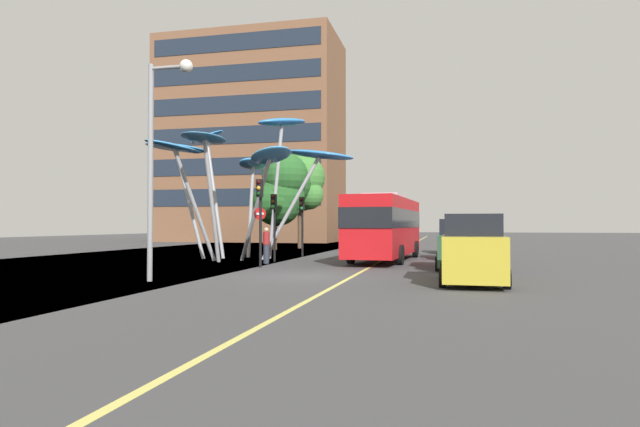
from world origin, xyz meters
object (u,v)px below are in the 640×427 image
at_px(street_lamp, 160,141).
at_px(traffic_light_island_mid, 302,214).
at_px(traffic_light_kerb_far, 274,213).
at_px(car_parked_near, 472,251).
at_px(car_parked_mid, 459,245).
at_px(pedestrian, 266,245).
at_px(red_bus, 385,224).
at_px(car_parked_far, 460,241).
at_px(leaf_sculpture, 245,156).
at_px(traffic_light_kerb_near, 260,204).
at_px(car_side_street, 455,238).
at_px(no_entry_sign, 260,227).

bearing_deg(street_lamp, traffic_light_island_mid, 86.04).
distance_m(traffic_light_kerb_far, street_lamp, 10.51).
bearing_deg(car_parked_near, car_parked_mid, 93.11).
bearing_deg(traffic_light_kerb_far, pedestrian, -87.21).
xyz_separation_m(red_bus, car_parked_near, (4.04, -10.56, -0.87)).
distance_m(car_parked_far, pedestrian, 10.94).
bearing_deg(leaf_sculpture, car_parked_near, -38.70).
height_order(red_bus, pedestrian, red_bus).
bearing_deg(leaf_sculpture, traffic_light_kerb_far, -24.25).
relative_size(traffic_light_kerb_near, traffic_light_kerb_far, 1.13).
height_order(leaf_sculpture, traffic_light_kerb_far, leaf_sculpture).
distance_m(traffic_light_kerb_near, traffic_light_island_mid, 8.13).
bearing_deg(traffic_light_island_mid, red_bus, -22.09).
relative_size(red_bus, street_lamp, 1.43).
bearing_deg(traffic_light_kerb_near, car_parked_near, -26.84).
distance_m(traffic_light_kerb_near, car_parked_mid, 8.95).
height_order(car_parked_mid, car_side_street, car_side_street).
distance_m(traffic_light_island_mid, car_parked_far, 9.26).
bearing_deg(pedestrian, car_parked_near, -36.21).
bearing_deg(traffic_light_kerb_near, car_side_street, 59.01).
height_order(leaf_sculpture, car_parked_mid, leaf_sculpture).
xyz_separation_m(traffic_light_island_mid, car_side_street, (8.90, 6.26, -1.58)).
bearing_deg(car_parked_mid, traffic_light_kerb_near, -171.80).
xyz_separation_m(leaf_sculpture, street_lamp, (1.31, -11.14, -0.90)).
bearing_deg(car_side_street, traffic_light_island_mid, -144.89).
bearing_deg(car_parked_near, leaf_sculpture, 141.30).
distance_m(street_lamp, pedestrian, 9.68).
bearing_deg(street_lamp, pedestrian, 85.21).
height_order(car_side_street, street_lamp, street_lamp).
height_order(car_parked_far, no_entry_sign, no_entry_sign).
distance_m(pedestrian, no_entry_sign, 1.10).
height_order(traffic_light_kerb_far, pedestrian, traffic_light_kerb_far).
xyz_separation_m(car_parked_far, street_lamp, (-10.14, -14.44, 3.75)).
bearing_deg(traffic_light_kerb_far, leaf_sculpture, 155.75).
xyz_separation_m(red_bus, leaf_sculpture, (-7.53, -1.29, 3.75)).
bearing_deg(car_side_street, pedestrian, -127.46).
height_order(red_bus, no_entry_sign, red_bus).
relative_size(traffic_light_kerb_near, car_parked_far, 1.01).
height_order(red_bus, leaf_sculpture, leaf_sculpture).
relative_size(car_parked_near, car_side_street, 1.10).
xyz_separation_m(traffic_light_kerb_far, no_entry_sign, (-0.05, -1.99, -0.72)).
height_order(leaf_sculpture, traffic_light_island_mid, leaf_sculpture).
bearing_deg(red_bus, leaf_sculpture, -170.30).
distance_m(car_parked_far, street_lamp, 18.04).
distance_m(car_parked_mid, car_side_street, 13.14).
xyz_separation_m(street_lamp, no_entry_sign, (0.62, 8.26, -2.96)).
bearing_deg(traffic_light_kerb_far, street_lamp, -93.75).
bearing_deg(leaf_sculpture, car_parked_far, 16.06).
bearing_deg(street_lamp, car_parked_near, 10.34).
distance_m(car_parked_near, car_parked_far, 12.57).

